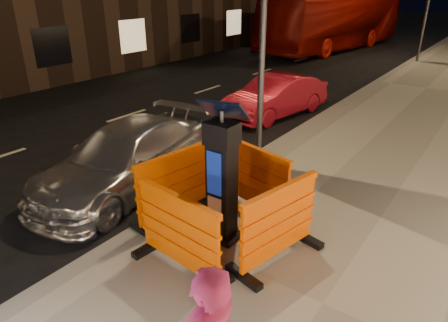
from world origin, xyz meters
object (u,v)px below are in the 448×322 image
Objects in this scene: car_red at (275,115)px; barrier_back at (256,180)px; car_silver at (129,186)px; barrier_bldgside at (279,224)px; bus_doubledecker at (332,49)px; barrier_kerbside at (174,186)px; barrier_front at (179,233)px; parking_kiosk at (222,176)px.

barrier_back is at bearing -54.42° from car_red.
barrier_bldgside is at bearing -14.35° from car_silver.
barrier_back is 0.35× the size of car_silver.
barrier_kerbside is at bearing -68.78° from bus_doubledecker.
bus_doubledecker is at bearing 23.37° from barrier_kerbside.
barrier_front is at bearing -60.63° from car_red.
bus_doubledecker is (-6.17, 18.84, -0.72)m from barrier_back.
barrier_back reaches higher than car_red.
barrier_kerbside and barrier_bldgside have the same top height.
parking_kiosk is 1.05m from barrier_bldgside.
barrier_front and barrier_back have the same top height.
barrier_bldgside is (0.95, -0.00, -0.45)m from parking_kiosk.
car_red is (-2.54, 5.28, -0.72)m from barrier_back.
barrier_back is at bearing 100.60° from parking_kiosk.
barrier_bldgside is at bearing -31.40° from barrier_back.
car_red is at bearing 22.89° from barrier_kerbside.
car_silver is at bearing -80.94° from car_red.
car_red is 14.04m from bus_doubledecker.
car_silver is 0.35× the size of bus_doubledecker.
barrier_front is (0.00, -0.95, -0.45)m from parking_kiosk.
car_red is 0.30× the size of bus_doubledecker.
barrier_kerbside is at bearing 102.60° from barrier_bldgside.
barrier_kerbside is 20.48m from bus_doubledecker.
car_silver is 5.78m from car_red.
car_red is (-3.49, 6.23, -0.72)m from barrier_bldgside.
barrier_front reaches higher than car_red.
car_silver is at bearing 83.39° from barrier_kerbside.
bus_doubledecker reaches higher than barrier_kerbside.
car_silver is (-2.62, 1.40, -0.72)m from barrier_front.
barrier_bldgside is at bearing -63.77° from bus_doubledecker.
parking_kiosk reaches higher than car_silver.
bus_doubledecker is (-5.22, 19.79, -0.72)m from barrier_kerbside.
barrier_bldgside is (0.95, 0.95, 0.00)m from barrier_front.
barrier_bldgside is 0.35× the size of car_silver.
car_red is (-2.54, 7.18, -0.72)m from barrier_front.
parking_kiosk is 0.48× the size of car_silver.
parking_kiosk is 6.83m from car_red.
bus_doubledecker is (-7.12, 19.79, -0.72)m from barrier_bldgside.
barrier_back is 0.40× the size of car_red.
barrier_front and barrier_bldgside have the same top height.
barrier_bldgside reaches higher than car_silver.
bus_doubledecker is (-3.63, 13.56, 0.00)m from car_red.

